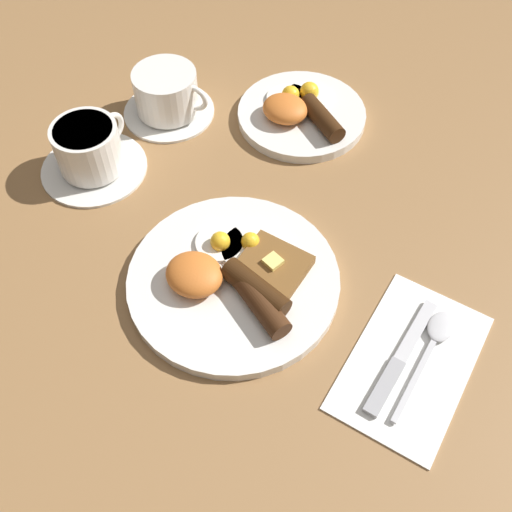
{
  "coord_description": "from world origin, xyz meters",
  "views": [
    {
      "loc": [
        0.23,
        -0.34,
        0.63
      ],
      "look_at": [
        0.01,
        0.04,
        0.03
      ],
      "focal_mm": 42.0,
      "sensor_mm": 36.0,
      "label": 1
    }
  ],
  "objects_px": {
    "spoon": "(435,338)",
    "breakfast_plate_far": "(300,112)",
    "teacup_near": "(90,152)",
    "breakfast_plate_near": "(235,278)",
    "teacup_far": "(167,95)",
    "knife": "(399,362)"
  },
  "relations": [
    {
      "from": "breakfast_plate_near",
      "to": "teacup_far",
      "type": "xyz_separation_m",
      "value": [
        -0.26,
        0.22,
        0.02
      ]
    },
    {
      "from": "teacup_near",
      "to": "spoon",
      "type": "distance_m",
      "value": 0.53
    },
    {
      "from": "breakfast_plate_far",
      "to": "teacup_far",
      "type": "relative_size",
      "value": 1.4
    },
    {
      "from": "teacup_near",
      "to": "teacup_far",
      "type": "distance_m",
      "value": 0.16
    },
    {
      "from": "teacup_far",
      "to": "breakfast_plate_near",
      "type": "bearing_deg",
      "value": -41.05
    },
    {
      "from": "breakfast_plate_far",
      "to": "teacup_near",
      "type": "xyz_separation_m",
      "value": [
        -0.21,
        -0.24,
        0.02
      ]
    },
    {
      "from": "teacup_far",
      "to": "spoon",
      "type": "xyz_separation_m",
      "value": [
        0.5,
        -0.17,
        -0.03
      ]
    },
    {
      "from": "teacup_near",
      "to": "spoon",
      "type": "relative_size",
      "value": 0.96
    },
    {
      "from": "teacup_near",
      "to": "teacup_far",
      "type": "bearing_deg",
      "value": 81.31
    },
    {
      "from": "breakfast_plate_far",
      "to": "knife",
      "type": "height_order",
      "value": "breakfast_plate_far"
    },
    {
      "from": "breakfast_plate_near",
      "to": "teacup_far",
      "type": "bearing_deg",
      "value": 138.95
    },
    {
      "from": "teacup_near",
      "to": "breakfast_plate_far",
      "type": "bearing_deg",
      "value": 49.74
    },
    {
      "from": "teacup_near",
      "to": "teacup_far",
      "type": "xyz_separation_m",
      "value": [
        0.02,
        0.15,
        0.0
      ]
    },
    {
      "from": "teacup_near",
      "to": "knife",
      "type": "height_order",
      "value": "teacup_near"
    },
    {
      "from": "teacup_near",
      "to": "spoon",
      "type": "bearing_deg",
      "value": -2.14
    },
    {
      "from": "spoon",
      "to": "breakfast_plate_far",
      "type": "bearing_deg",
      "value": 51.85
    },
    {
      "from": "breakfast_plate_far",
      "to": "teacup_far",
      "type": "xyz_separation_m",
      "value": [
        -0.18,
        -0.09,
        0.02
      ]
    },
    {
      "from": "breakfast_plate_near",
      "to": "spoon",
      "type": "xyz_separation_m",
      "value": [
        0.24,
        0.05,
        -0.01
      ]
    },
    {
      "from": "breakfast_plate_near",
      "to": "breakfast_plate_far",
      "type": "xyz_separation_m",
      "value": [
        -0.07,
        0.31,
        0.0
      ]
    },
    {
      "from": "breakfast_plate_far",
      "to": "knife",
      "type": "relative_size",
      "value": 1.18
    },
    {
      "from": "teacup_far",
      "to": "spoon",
      "type": "distance_m",
      "value": 0.53
    },
    {
      "from": "breakfast_plate_near",
      "to": "spoon",
      "type": "relative_size",
      "value": 1.67
    }
  ]
}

